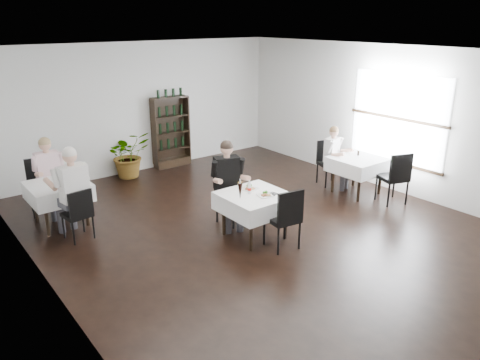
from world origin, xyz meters
The scene contains 24 objects.
room_shell centered at (0.00, 0.00, 1.50)m, with size 9.00×9.00×9.00m.
window_right centered at (3.48, 0.00, 1.50)m, with size 0.06×2.30×1.85m.
wine_shelf centered at (0.60, 4.31, 0.85)m, with size 0.90×0.28×1.75m.
main_table centered at (-0.30, 0.00, 0.62)m, with size 1.03×1.03×0.77m.
left_table centered at (-2.70, 2.50, 0.62)m, with size 0.98×0.98×0.77m.
right_table centered at (2.70, 0.30, 0.62)m, with size 0.98×0.98×0.77m.
potted_tree centered at (-0.59, 4.20, 0.53)m, with size 0.96×0.83×1.07m, color #1F521C.
main_chair_far centered at (-0.24, 0.78, 0.58)m, with size 0.54×0.54×1.02m.
main_chair_near centered at (-0.20, -0.64, 0.58)m, with size 0.53×0.53×1.02m.
left_chair_far centered at (-2.78, 3.28, 0.59)m, with size 0.55×0.55×1.03m.
left_chair_near centered at (-2.65, 1.66, 0.51)m, with size 0.46×0.46×0.89m.
right_chair_far centered at (2.68, 1.09, 0.55)m, with size 0.55×0.55×0.96m.
right_chair_near centered at (2.82, -0.54, 0.60)m, with size 0.62×0.62×1.06m.
diner_main centered at (-0.37, 0.63, 0.89)m, with size 0.66×0.70×1.54m.
diner_left_far centered at (-2.67, 3.01, 0.86)m, with size 0.55×0.55×1.48m.
diner_left_near centered at (-2.66, 1.86, 0.91)m, with size 0.63×0.66×1.57m.
diner_right_far centered at (2.61, 0.84, 0.78)m, with size 0.56×0.59×1.34m.
plate_far centered at (-0.24, 0.22, 0.79)m, with size 0.31×0.31×0.08m.
plate_near centered at (-0.22, -0.17, 0.79)m, with size 0.27×0.27×0.07m.
pilsner_dark centered at (-0.63, -0.04, 0.91)m, with size 0.08×0.08×0.33m.
pilsner_lager centered at (-0.55, 0.07, 0.89)m, with size 0.07×0.07×0.29m.
coke_bottle centered at (-0.37, 0.06, 0.87)m, with size 0.06×0.06×0.24m.
napkin_cutlery centered at (-0.08, -0.19, 0.78)m, with size 0.19×0.18×0.02m.
pepper_mill centered at (2.84, 0.42, 0.82)m, with size 0.04×0.04×0.11m, color black.
Camera 1 is at (-4.85, -5.51, 3.51)m, focal length 35.00 mm.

